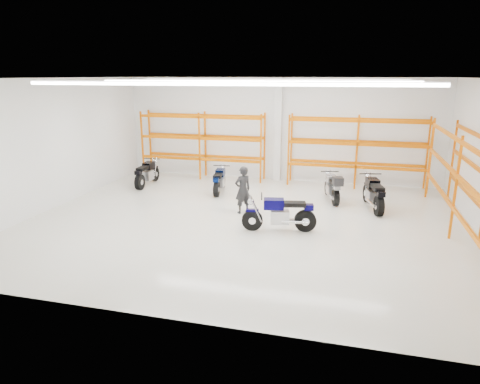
% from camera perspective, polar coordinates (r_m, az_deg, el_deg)
% --- Properties ---
extents(ground, '(14.00, 14.00, 0.00)m').
position_cam_1_polar(ground, '(13.95, 0.82, -3.89)').
color(ground, beige).
rests_on(ground, ground).
extents(room_shell, '(14.02, 12.02, 4.51)m').
position_cam_1_polar(room_shell, '(13.26, 0.90, 9.67)').
color(room_shell, white).
rests_on(room_shell, ground).
extents(motorcycle_main, '(2.25, 0.80, 1.11)m').
position_cam_1_polar(motorcycle_main, '(12.98, 5.67, -3.02)').
color(motorcycle_main, black).
rests_on(motorcycle_main, ground).
extents(motorcycle_back_a, '(0.73, 2.20, 1.08)m').
position_cam_1_polar(motorcycle_back_a, '(18.66, -12.37, 2.33)').
color(motorcycle_back_a, black).
rests_on(motorcycle_back_a, ground).
extents(motorcycle_back_b, '(0.68, 2.05, 1.01)m').
position_cam_1_polar(motorcycle_back_b, '(17.19, -2.78, 1.45)').
color(motorcycle_back_b, black).
rests_on(motorcycle_back_b, ground).
extents(motorcycle_back_c, '(0.91, 2.13, 1.11)m').
position_cam_1_polar(motorcycle_back_c, '(16.32, 12.27, 0.57)').
color(motorcycle_back_c, black).
rests_on(motorcycle_back_c, ground).
extents(motorcycle_back_d, '(0.85, 2.34, 1.16)m').
position_cam_1_polar(motorcycle_back_d, '(15.69, 17.39, -0.34)').
color(motorcycle_back_d, black).
rests_on(motorcycle_back_d, ground).
extents(standing_man, '(0.70, 0.69, 1.63)m').
position_cam_1_polar(standing_man, '(14.54, 0.38, 0.29)').
color(standing_man, black).
rests_on(standing_man, ground).
extents(structural_column, '(0.32, 0.32, 4.50)m').
position_cam_1_polar(structural_column, '(19.02, 5.08, 8.21)').
color(structural_column, white).
rests_on(structural_column, ground).
extents(pallet_racking_back_left, '(5.67, 0.87, 3.00)m').
position_cam_1_polar(pallet_racking_back_left, '(19.60, -5.04, 7.05)').
color(pallet_racking_back_left, '#DB5B00').
rests_on(pallet_racking_back_left, ground).
extents(pallet_racking_back_right, '(5.67, 0.87, 3.00)m').
position_cam_1_polar(pallet_racking_back_right, '(18.49, 15.36, 6.06)').
color(pallet_racking_back_right, '#DB5B00').
rests_on(pallet_racking_back_right, ground).
extents(pallet_racking_side, '(0.87, 9.07, 3.00)m').
position_cam_1_polar(pallet_racking_side, '(13.51, 28.61, 1.57)').
color(pallet_racking_side, '#DB5B00').
rests_on(pallet_racking_side, ground).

